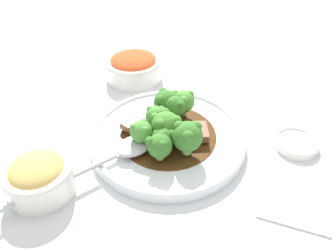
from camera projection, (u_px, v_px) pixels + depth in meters
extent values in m
plane|color=silver|center=(168.00, 142.00, 0.54)|extent=(4.00, 4.00, 0.00)
cylinder|color=white|center=(168.00, 139.00, 0.54)|extent=(0.25, 0.25, 0.01)
torus|color=white|center=(168.00, 135.00, 0.53)|extent=(0.25, 0.25, 0.01)
cylinder|color=#4C2D14|center=(168.00, 135.00, 0.53)|extent=(0.16, 0.16, 0.00)
cube|color=brown|center=(137.00, 125.00, 0.53)|extent=(0.06, 0.05, 0.01)
cube|color=brown|center=(186.00, 132.00, 0.52)|extent=(0.08, 0.06, 0.01)
cube|color=#56331E|center=(146.00, 115.00, 0.56)|extent=(0.05, 0.06, 0.01)
cylinder|color=#8EB756|center=(166.00, 112.00, 0.56)|extent=(0.01, 0.01, 0.01)
sphere|color=#387028|center=(166.00, 102.00, 0.55)|extent=(0.04, 0.04, 0.04)
sphere|color=#387028|center=(173.00, 97.00, 0.54)|extent=(0.02, 0.02, 0.02)
sphere|color=#387028|center=(164.00, 92.00, 0.55)|extent=(0.02, 0.02, 0.02)
sphere|color=#387028|center=(161.00, 100.00, 0.53)|extent=(0.02, 0.02, 0.02)
cylinder|color=#8EB756|center=(183.00, 111.00, 0.56)|extent=(0.01, 0.01, 0.01)
sphere|color=#4C8E38|center=(183.00, 101.00, 0.55)|extent=(0.04, 0.04, 0.04)
sphere|color=#4C8E38|center=(190.00, 94.00, 0.54)|extent=(0.01, 0.01, 0.01)
sphere|color=#4C8E38|center=(177.00, 94.00, 0.55)|extent=(0.01, 0.01, 0.01)
sphere|color=#4C8E38|center=(184.00, 101.00, 0.53)|extent=(0.01, 0.01, 0.01)
cylinder|color=#8EB756|center=(175.00, 117.00, 0.55)|extent=(0.01, 0.01, 0.02)
sphere|color=#387028|center=(176.00, 106.00, 0.53)|extent=(0.04, 0.04, 0.04)
sphere|color=#387028|center=(178.00, 98.00, 0.53)|extent=(0.01, 0.01, 0.01)
sphere|color=#387028|center=(169.00, 102.00, 0.53)|extent=(0.01, 0.01, 0.01)
sphere|color=#387028|center=(180.00, 105.00, 0.52)|extent=(0.01, 0.01, 0.01)
cylinder|color=#7FA84C|center=(167.00, 137.00, 0.51)|extent=(0.01, 0.01, 0.01)
sphere|color=#427F2D|center=(167.00, 126.00, 0.50)|extent=(0.05, 0.05, 0.05)
sphere|color=#427F2D|center=(164.00, 114.00, 0.50)|extent=(0.02, 0.02, 0.02)
sphere|color=#427F2D|center=(161.00, 124.00, 0.48)|extent=(0.02, 0.02, 0.02)
sphere|color=#427F2D|center=(176.00, 121.00, 0.49)|extent=(0.02, 0.02, 0.02)
cylinder|color=#8EB756|center=(187.00, 148.00, 0.49)|extent=(0.01, 0.01, 0.02)
sphere|color=#387028|center=(187.00, 136.00, 0.47)|extent=(0.05, 0.05, 0.05)
sphere|color=#387028|center=(179.00, 127.00, 0.47)|extent=(0.02, 0.02, 0.02)
sphere|color=#387028|center=(188.00, 137.00, 0.45)|extent=(0.02, 0.02, 0.02)
sphere|color=#387028|center=(196.00, 127.00, 0.47)|extent=(0.02, 0.02, 0.02)
cylinder|color=#8EB756|center=(158.00, 155.00, 0.48)|extent=(0.01, 0.01, 0.01)
sphere|color=#387028|center=(158.00, 146.00, 0.47)|extent=(0.04, 0.04, 0.04)
sphere|color=#387028|center=(150.00, 141.00, 0.46)|extent=(0.01, 0.01, 0.01)
sphere|color=#387028|center=(163.00, 145.00, 0.46)|extent=(0.01, 0.01, 0.01)
sphere|color=#387028|center=(161.00, 135.00, 0.47)|extent=(0.01, 0.01, 0.01)
cylinder|color=#8EB756|center=(165.00, 146.00, 0.50)|extent=(0.01, 0.01, 0.01)
sphere|color=#387028|center=(165.00, 138.00, 0.48)|extent=(0.03, 0.03, 0.03)
sphere|color=#387028|center=(160.00, 137.00, 0.47)|extent=(0.01, 0.01, 0.01)
sphere|color=#387028|center=(172.00, 134.00, 0.48)|extent=(0.01, 0.01, 0.01)
sphere|color=#387028|center=(163.00, 129.00, 0.49)|extent=(0.01, 0.01, 0.01)
cylinder|color=#8EB756|center=(156.00, 124.00, 0.54)|extent=(0.01, 0.01, 0.01)
sphere|color=#4C8E38|center=(156.00, 116.00, 0.53)|extent=(0.03, 0.03, 0.03)
sphere|color=#4C8E38|center=(155.00, 116.00, 0.51)|extent=(0.01, 0.01, 0.01)
sphere|color=#4C8E38|center=(162.00, 110.00, 0.53)|extent=(0.01, 0.01, 0.01)
sphere|color=#4C8E38|center=(150.00, 110.00, 0.53)|extent=(0.01, 0.01, 0.01)
cylinder|color=#8EB756|center=(142.00, 141.00, 0.50)|extent=(0.01, 0.01, 0.02)
sphere|color=#4C8E38|center=(141.00, 131.00, 0.49)|extent=(0.03, 0.03, 0.03)
sphere|color=#4C8E38|center=(145.00, 130.00, 0.48)|extent=(0.01, 0.01, 0.01)
sphere|color=#4C8E38|center=(144.00, 122.00, 0.49)|extent=(0.01, 0.01, 0.01)
sphere|color=#4C8E38|center=(134.00, 127.00, 0.48)|extent=(0.01, 0.01, 0.01)
ellipsoid|color=#B7B7BC|center=(134.00, 146.00, 0.49)|extent=(0.07, 0.07, 0.01)
cylinder|color=#B7B7BC|center=(60.00, 182.00, 0.44)|extent=(0.12, 0.13, 0.01)
cylinder|color=white|center=(134.00, 76.00, 0.69)|extent=(0.06, 0.06, 0.01)
cylinder|color=white|center=(134.00, 70.00, 0.68)|extent=(0.12, 0.12, 0.04)
torus|color=white|center=(133.00, 62.00, 0.67)|extent=(0.12, 0.12, 0.01)
ellipsoid|color=#D14C23|center=(133.00, 61.00, 0.67)|extent=(0.09, 0.09, 0.03)
cylinder|color=white|center=(44.00, 188.00, 0.46)|extent=(0.05, 0.05, 0.01)
cylinder|color=white|center=(41.00, 180.00, 0.45)|extent=(0.09, 0.09, 0.04)
torus|color=white|center=(37.00, 171.00, 0.44)|extent=(0.09, 0.09, 0.01)
ellipsoid|color=tan|center=(36.00, 169.00, 0.44)|extent=(0.07, 0.07, 0.03)
cylinder|color=white|center=(296.00, 144.00, 0.53)|extent=(0.07, 0.07, 0.01)
torus|color=white|center=(297.00, 141.00, 0.53)|extent=(0.07, 0.07, 0.01)
cube|color=silver|center=(295.00, 194.00, 0.45)|extent=(0.11, 0.12, 0.01)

